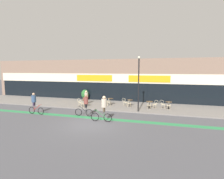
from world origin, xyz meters
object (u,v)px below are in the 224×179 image
cafe_chair_0_near (82,103)px  cyclist_1 (103,107)px  bistro_table_4 (169,104)px  cafe_chair_2_near (129,103)px  lamp_post (139,80)px  bistro_table_0 (85,102)px  cafe_chair_1_near (109,101)px  planter_pot (85,95)px  cafe_chair_4_side (162,104)px  bistro_table_3 (149,103)px  cafe_chair_3_near (149,104)px  cafe_chair_1_side (105,100)px  cyclist_0 (34,102)px  bistro_table_1 (110,100)px  cafe_chair_0_side (80,102)px  cafe_chair_3_side (155,104)px  cafe_chair_2_side (125,101)px  bistro_table_2 (130,102)px  cafe_chair_4_near (169,105)px  cyclist_2 (85,104)px  pedestrian_near_end (86,96)px

cafe_chair_0_near → cyclist_1: (3.75, -3.85, 0.60)m
bistro_table_4 → cafe_chair_2_near: (-4.17, -0.55, -0.01)m
cafe_chair_2_near → lamp_post: 3.29m
bistro_table_0 → cafe_chair_1_near: (2.49, 1.13, -0.01)m
cafe_chair_2_near → planter_pot: planter_pot is taller
bistro_table_4 → cafe_chair_4_side: bearing=-179.9°
bistro_table_3 → cafe_chair_3_near: cafe_chair_3_near is taller
cafe_chair_1_side → cyclist_0: bearing=-134.3°
lamp_post → cyclist_0: lamp_post is taller
lamp_post → bistro_table_1: bearing=146.9°
cafe_chair_1_near → cafe_chair_0_side: bearing=103.1°
cafe_chair_3_side → cafe_chair_2_side: bearing=-4.6°
cafe_chair_1_near → cafe_chair_2_side: same height
cafe_chair_0_side → cafe_chair_1_near: (3.12, 1.14, 0.00)m
bistro_table_2 → cafe_chair_4_near: 4.24m
cafe_chair_3_near → cafe_chair_0_side: bearing=91.2°
cafe_chair_3_side → bistro_table_0: bearing=10.6°
cafe_chair_4_side → cyclist_1: 7.63m
bistro_table_1 → cafe_chair_1_near: size_ratio=0.85×
bistro_table_2 → bistro_table_3: size_ratio=1.00×
bistro_table_4 → cafe_chair_2_near: bearing=-172.5°
cafe_chair_0_side → cafe_chair_3_side: (8.30, 1.29, 0.00)m
bistro_table_1 → cyclist_2: (-0.88, -5.05, 0.47)m
bistro_table_0 → pedestrian_near_end: bearing=108.3°
cafe_chair_3_near → cafe_chair_4_side: (1.35, 0.89, 0.00)m
bistro_table_2 → bistro_table_1: bearing=176.6°
bistro_table_2 → cafe_chair_1_side: size_ratio=0.82×
cafe_chair_4_near → lamp_post: 4.21m
cafe_chair_0_side → planter_pot: 4.28m
cafe_chair_0_side → pedestrian_near_end: pedestrian_near_end is taller
bistro_table_3 → cyclist_2: (-5.45, -4.57, 0.49)m
bistro_table_2 → pedestrian_near_end: (-5.33, -0.17, 0.45)m
cafe_chair_0_side → lamp_post: lamp_post is taller
bistro_table_2 → cyclist_2: 5.91m
cyclist_1 → cafe_chair_0_near: bearing=-49.0°
cafe_chair_2_side → cyclist_2: 5.59m
planter_pot → cyclist_0: size_ratio=0.68×
cyclist_0 → cyclist_1: 7.19m
cafe_chair_0_near → cafe_chair_2_near: size_ratio=1.00×
bistro_table_1 → cafe_chair_2_side: 1.75m
cyclist_0 → bistro_table_2: bearing=35.1°
lamp_post → cyclist_0: bearing=-160.4°
cyclist_1 → bistro_table_3: bearing=-122.9°
cafe_chair_0_side → cyclist_0: (-2.79, -3.96, 0.54)m
cyclist_1 → pedestrian_near_end: bearing=-57.6°
cafe_chair_0_side → lamp_post: size_ratio=0.17×
pedestrian_near_end → cafe_chair_0_near: bearing=-81.3°
cafe_chair_3_side → cyclist_0: size_ratio=0.44×
cafe_chair_1_side → cyclist_0: 7.80m
bistro_table_1 → bistro_table_2: 2.37m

